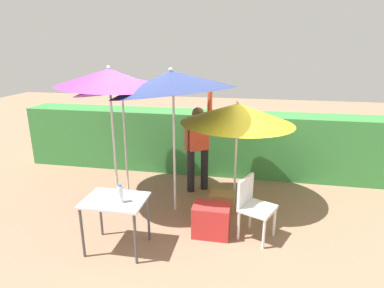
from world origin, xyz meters
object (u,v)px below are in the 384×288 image
umbrella_orange (237,113)px  person_vendor (198,143)px  cooler_box (211,220)px  folding_table (115,205)px  umbrella_yellow (172,82)px  crate_cardboard (222,201)px  umbrella_navy (109,78)px  bottle_water (120,194)px  chair_plastic (253,204)px  umbrella_rainbow (120,83)px

umbrella_orange → person_vendor: bearing=149.3°
umbrella_orange → cooler_box: size_ratio=3.52×
folding_table → umbrella_orange: bearing=47.5°
umbrella_orange → folding_table: size_ratio=2.32×
umbrella_yellow → crate_cardboard: bearing=11.2°
umbrella_navy → bottle_water: 1.79m
crate_cardboard → bottle_water: bearing=-130.1°
umbrella_orange → umbrella_yellow: 1.19m
umbrella_navy → cooler_box: umbrella_navy is taller
umbrella_yellow → umbrella_navy: size_ratio=1.05×
cooler_box → bottle_water: bearing=-150.2°
umbrella_orange → umbrella_navy: (-1.89, -0.60, 0.58)m
umbrella_navy → person_vendor: size_ratio=1.26×
bottle_water → person_vendor: bearing=73.1°
crate_cardboard → cooler_box: bearing=-96.1°
umbrella_navy → umbrella_orange: bearing=17.5°
umbrella_orange → crate_cardboard: 1.49m
cooler_box → folding_table: folding_table is taller
chair_plastic → bottle_water: bottle_water is taller
umbrella_orange → bottle_water: umbrella_orange is taller
person_vendor → chair_plastic: 1.78m
umbrella_navy → umbrella_rainbow: bearing=100.5°
person_vendor → umbrella_yellow: bearing=-106.5°
umbrella_rainbow → bottle_water: size_ratio=9.99×
bottle_water → folding_table: bearing=152.1°
person_vendor → crate_cardboard: bearing=-52.4°
umbrella_orange → umbrella_yellow: umbrella_yellow is taller
umbrella_orange → bottle_water: (-1.36, -1.66, -0.75)m
umbrella_yellow → person_vendor: 1.49m
umbrella_navy → cooler_box: (1.63, -0.44, -1.95)m
umbrella_navy → crate_cardboard: size_ratio=5.95×
person_vendor → cooler_box: (0.45, -1.47, -0.70)m
umbrella_rainbow → folding_table: bearing=-72.0°
umbrella_rainbow → person_vendor: (1.30, 0.34, -1.10)m
person_vendor → folding_table: 2.18m
cooler_box → umbrella_navy: bearing=164.8°
person_vendor → chair_plastic: bearing=-53.3°
umbrella_yellow → person_vendor: (0.25, 0.85, -1.20)m
umbrella_rainbow → umbrella_orange: size_ratio=1.29×
umbrella_orange → person_vendor: 1.07m
umbrella_orange → umbrella_yellow: bearing=-156.3°
folding_table → bottle_water: bottle_water is taller
umbrella_yellow → umbrella_navy: (-0.92, -0.17, 0.05)m
umbrella_yellow → folding_table: 1.96m
umbrella_navy → bottle_water: size_ratio=9.90×
umbrella_orange → chair_plastic: umbrella_orange is taller
crate_cardboard → bottle_water: size_ratio=1.66×
umbrella_rainbow → person_vendor: umbrella_rainbow is taller
umbrella_rainbow → person_vendor: bearing=14.8°
umbrella_navy → chair_plastic: (2.21, -0.37, -1.68)m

